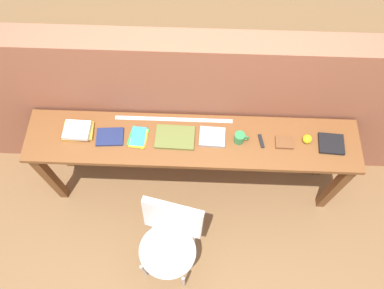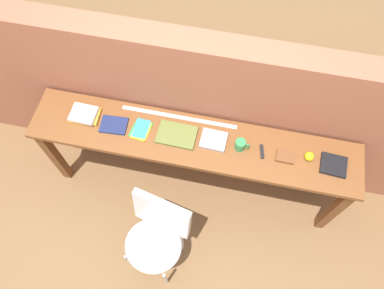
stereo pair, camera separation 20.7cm
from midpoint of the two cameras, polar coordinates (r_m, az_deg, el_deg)
The scene contains 15 objects.
ground_plane at distance 3.49m, azimuth 0.87°, elevation -10.46°, with size 40.00×40.00×0.00m, color brown.
brick_wall_back at distance 3.03m, azimuth 3.47°, elevation 5.30°, with size 6.00×0.20×1.57m, color #9E5B42.
sideboard at distance 2.90m, azimuth 2.24°, elevation -0.72°, with size 2.50×0.44×0.88m.
chair_white_moulded at distance 2.90m, azimuth -3.36°, elevation -13.74°, with size 0.53×0.54×0.89m.
book_stack_leftmost at distance 2.94m, azimuth -14.19°, elevation 4.29°, with size 0.23×0.17×0.06m.
magazine_cycling at distance 2.87m, azimuth -9.81°, elevation 2.79°, with size 0.20×0.15×0.02m, color navy.
pamphlet_pile_colourful at distance 2.82m, azimuth -5.65°, elevation 2.11°, with size 0.16×0.19×0.01m.
book_open_centre at distance 2.78m, azimuth -0.22°, elevation 1.32°, with size 0.29×0.20×0.02m, color olive.
book_grey_hardcover at distance 2.78m, azimuth 5.43°, elevation 0.54°, with size 0.19×0.16×0.02m, color #9E9EA3.
mug at distance 2.75m, azimuth 9.55°, elevation -0.22°, with size 0.11×0.08×0.09m.
multitool_folded at distance 2.79m, azimuth 12.71°, elevation -1.22°, with size 0.02×0.11×0.02m, color black.
leather_journal_brown at distance 2.81m, azimuth 16.08°, elevation -1.92°, with size 0.13×0.10×0.02m, color brown.
sports_ball_small at distance 2.84m, azimuth 19.44°, elevation -1.88°, with size 0.07×0.07×0.07m, color yellow.
book_repair_rightmost at distance 2.90m, azimuth 22.69°, elevation -3.06°, with size 0.18×0.16×0.03m, color black.
ruler_metal_back_edge at distance 2.87m, azimuth 0.06°, elevation 4.05°, with size 0.90×0.03×0.00m, color silver.
Camera 2 is at (0.25, -0.96, 3.35)m, focal length 35.00 mm.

